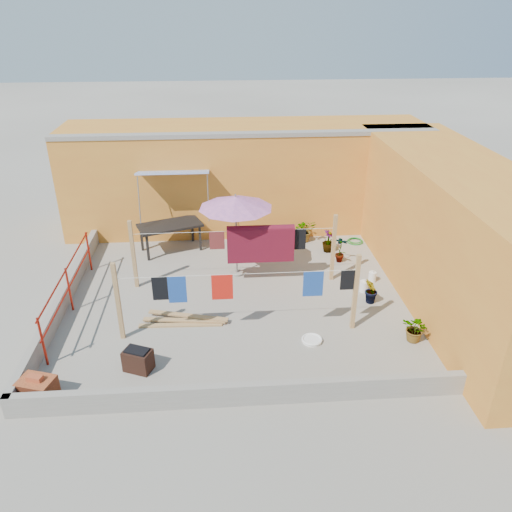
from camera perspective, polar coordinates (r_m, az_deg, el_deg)
The scene contains 21 objects.
ground at distance 12.19m, azimuth -2.23°, elevation -4.91°, with size 80.00×80.00×0.00m, color #9E998E.
wall_back at distance 15.83m, azimuth -1.21°, elevation 9.12°, with size 11.00×3.27×3.21m.
wall_right at distance 12.69m, azimuth 21.83°, elevation 2.54°, with size 2.40×9.00×3.20m, color orange.
parapet_front at distance 9.18m, azimuth -1.31°, elevation -15.46°, with size 8.30×0.16×0.44m, color gray.
parapet_left at distance 12.65m, azimuth -21.10°, elevation -4.47°, with size 0.16×7.30×0.44m, color gray.
red_railing at distance 12.18m, azimuth -20.69°, elevation -2.91°, with size 0.05×4.20×1.10m.
clothesline_rig at distance 12.18m, azimuth 0.06°, elevation 0.68°, with size 5.09×2.35×1.80m.
patio_umbrella at distance 12.44m, azimuth -2.34°, elevation 6.09°, with size 2.08×2.08×2.24m.
outdoor_table at distance 14.46m, azimuth -9.80°, elevation 3.32°, with size 1.95×1.44×0.82m.
brick_stack at distance 10.04m, azimuth -23.70°, elevation -13.79°, with size 0.72×0.61×0.54m.
lumber_pile at distance 11.41m, azimuth -8.19°, elevation -7.28°, with size 2.00×0.64×0.12m.
brazier at distance 10.15m, azimuth -13.33°, elevation -11.46°, with size 0.63×0.53×0.48m.
white_basin at distance 10.79m, azimuth 6.41°, elevation -9.50°, with size 0.44×0.44×0.08m.
water_jug_a at distance 12.70m, azimuth 12.21°, elevation -3.40°, with size 0.21×0.21×0.33m.
water_jug_b at distance 13.21m, azimuth 13.14°, elevation -2.32°, with size 0.20×0.20×0.31m.
green_hose at distance 15.35m, azimuth 11.25°, elevation 1.69°, with size 0.49×0.49×0.07m.
plant_back_a at distance 15.07m, azimuth 5.61°, elevation 2.94°, with size 0.63×0.54×0.70m, color #1D5618.
plant_back_b at distance 14.51m, azimuth 8.27°, elevation 1.71°, with size 0.36×0.36×0.65m, color #1D5618.
plant_right_a at distance 13.93m, azimuth 9.64°, elevation 0.80°, with size 0.41×0.28×0.78m, color #1D5618.
plant_right_b at distance 12.15m, azimuth 13.05°, elevation -3.91°, with size 0.37×0.30×0.68m, color #1D5618.
plant_right_c at distance 11.11m, azimuth 17.82°, elevation -7.95°, with size 0.54×0.47×0.60m, color #1D5618.
Camera 1 is at (-0.31, -10.39, 6.38)m, focal length 35.00 mm.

